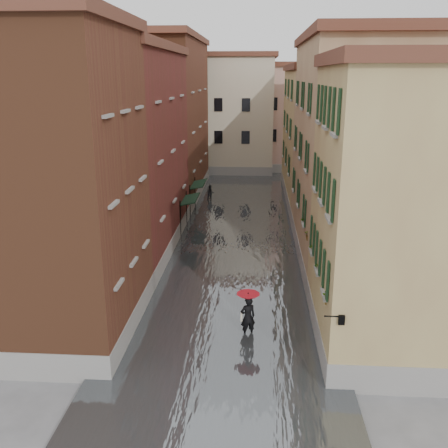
% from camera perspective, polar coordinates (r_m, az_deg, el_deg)
% --- Properties ---
extents(ground, '(120.00, 120.00, 0.00)m').
position_cam_1_polar(ground, '(24.62, 0.35, -10.25)').
color(ground, slate).
rests_on(ground, ground).
extents(floodwater, '(10.00, 60.00, 0.20)m').
position_cam_1_polar(floodwater, '(36.64, 1.59, -0.86)').
color(floodwater, '#4F5458').
rests_on(floodwater, ground).
extents(building_left_near, '(6.00, 8.00, 13.00)m').
position_cam_1_polar(building_left_near, '(22.07, -18.45, 3.64)').
color(building_left_near, brown).
rests_on(building_left_near, ground).
extents(building_left_mid, '(6.00, 14.00, 12.50)m').
position_cam_1_polar(building_left_mid, '(32.38, -11.21, 7.68)').
color(building_left_mid, maroon).
rests_on(building_left_mid, ground).
extents(building_left_far, '(6.00, 16.00, 14.00)m').
position_cam_1_polar(building_left_far, '(46.83, -6.55, 11.53)').
color(building_left_far, brown).
rests_on(building_left_far, ground).
extents(building_right_near, '(6.00, 8.00, 11.50)m').
position_cam_1_polar(building_right_near, '(21.40, 19.10, 1.11)').
color(building_right_near, '#A28253').
rests_on(building_right_near, ground).
extents(building_right_mid, '(6.00, 14.00, 13.00)m').
position_cam_1_polar(building_right_mid, '(31.76, 14.22, 7.77)').
color(building_right_mid, tan).
rests_on(building_right_mid, ground).
extents(building_right_far, '(6.00, 16.00, 11.50)m').
position_cam_1_polar(building_right_far, '(46.57, 10.97, 9.76)').
color(building_right_far, '#A28253').
rests_on(building_right_far, ground).
extents(building_end_cream, '(12.00, 9.00, 13.00)m').
position_cam_1_polar(building_end_cream, '(60.24, -0.30, 12.30)').
color(building_end_cream, beige).
rests_on(building_end_cream, ground).
extents(building_end_pink, '(10.00, 9.00, 12.00)m').
position_cam_1_polar(building_end_pink, '(62.29, 8.30, 11.82)').
color(building_end_pink, tan).
rests_on(building_end_pink, ground).
extents(awning_near, '(1.09, 3.13, 2.80)m').
position_cam_1_polar(awning_near, '(36.08, -3.94, 2.74)').
color(awning_near, black).
rests_on(awning_near, ground).
extents(awning_far, '(1.09, 3.29, 2.80)m').
position_cam_1_polar(awning_far, '(41.03, -2.99, 4.48)').
color(awning_far, black).
rests_on(awning_far, ground).
extents(wall_lantern, '(0.71, 0.22, 0.35)m').
position_cam_1_polar(wall_lantern, '(18.13, 13.20, -10.53)').
color(wall_lantern, black).
rests_on(wall_lantern, ground).
extents(window_planters, '(0.59, 10.75, 0.84)m').
position_cam_1_polar(window_planters, '(23.79, 10.40, -2.34)').
color(window_planters, brown).
rests_on(window_planters, ground).
extents(pedestrian_main, '(1.03, 1.03, 2.06)m').
position_cam_1_polar(pedestrian_main, '(22.17, 2.75, -9.82)').
color(pedestrian_main, black).
rests_on(pedestrian_main, ground).
extents(pedestrian_far, '(0.85, 0.74, 1.49)m').
position_cam_1_polar(pedestrian_far, '(45.53, -1.57, 3.50)').
color(pedestrian_far, black).
rests_on(pedestrian_far, ground).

